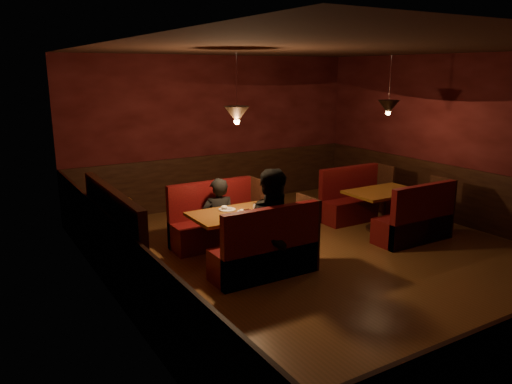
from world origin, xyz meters
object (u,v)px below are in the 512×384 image
second_table (383,201)px  second_bench_near (416,223)px  main_bench_far (216,225)px  second_bench_far (354,203)px  diner_a (218,202)px  diner_b (276,209)px  main_bench_near (267,254)px  main_table (239,223)px

second_table → second_bench_near: second_bench_near is taller
main_bench_far → second_bench_far: bearing=-1.8°
second_bench_far → second_bench_near: (0.00, -1.43, 0.00)m
main_bench_far → second_bench_near: main_bench_far is taller
second_bench_near → diner_a: diner_a is taller
second_bench_near → diner_a: size_ratio=0.93×
second_bench_near → diner_b: size_ratio=0.75×
main_bench_near → diner_a: (-0.04, 1.31, 0.41)m
main_bench_near → second_bench_far: bearing=27.0°
second_bench_far → main_table: bearing=-166.6°
main_table → second_table: size_ratio=1.08×
main_table → main_bench_far: bearing=88.9°
second_bench_far → second_bench_near: size_ratio=1.00×
main_bench_far → second_bench_far: 2.73m
second_table → diner_a: size_ratio=0.84×
main_table → second_bench_near: second_bench_near is taller
main_table → diner_a: (-0.03, 0.58, 0.18)m
main_table → second_bench_near: 2.86m
main_bench_far → second_bench_near: 3.12m
diner_a → diner_b: 1.30m
main_bench_near → diner_a: size_ratio=1.00×
main_table → diner_b: size_ratio=0.74×
second_bench_far → diner_a: size_ratio=0.93×
second_bench_near → diner_a: (-2.77, 1.36, 0.41)m
main_table → main_bench_near: 0.77m
second_table → main_bench_far: bearing=163.4°
main_table → second_bench_far: bearing=13.4°
main_bench_far → second_table: size_ratio=1.19×
diner_b → main_bench_far: bearing=89.6°
second_bench_far → second_bench_near: bearing=-90.0°
second_table → diner_b: size_ratio=0.68×
main_table → main_bench_far: main_bench_far is taller
second_table → second_bench_far: bearing=87.8°
main_bench_far → main_bench_near: bearing=-90.0°
second_bench_near → diner_a: 3.11m
diner_b → second_bench_far: bearing=21.1°
second_bench_near → main_bench_near: bearing=179.1°
diner_a → main_bench_near: bearing=103.5°
main_table → diner_b: (0.17, -0.70, 0.34)m
second_table → second_bench_far: second_bench_far is taller
diner_a → second_table: bearing=178.5°
main_table → diner_a: size_ratio=0.91×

